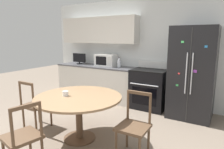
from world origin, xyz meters
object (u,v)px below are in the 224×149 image
object	(u,v)px
refrigerator	(192,73)
microwave	(106,60)
countertop_tv	(79,58)
candle_glass	(65,94)
dining_chair_left	(35,105)
dining_chair_near	(23,137)
counter_bottle	(119,64)
dining_chair_right	(134,126)
oven_range	(149,88)

from	to	relation	value
refrigerator	microwave	bearing A→B (deg)	176.37
countertop_tv	candle_glass	world-z (taller)	countertop_tv
dining_chair_left	dining_chair_near	size ratio (longest dim) A/B	1.00
counter_bottle	dining_chair_right	distance (m)	2.47
dining_chair_near	counter_bottle	bearing A→B (deg)	17.08
microwave	dining_chair_near	distance (m)	3.18
candle_glass	oven_range	bearing A→B (deg)	72.90
dining_chair_left	dining_chair_right	xyz separation A→B (m)	(1.92, 0.13, 0.00)
countertop_tv	dining_chair_near	xyz separation A→B (m)	(1.57, -2.98, -0.63)
oven_range	dining_chair_left	xyz separation A→B (m)	(-1.41, -2.10, -0.03)
oven_range	candle_glass	distance (m)	2.22
dining_chair_left	microwave	bearing A→B (deg)	86.07
dining_chair_right	candle_glass	bearing A→B (deg)	5.47
refrigerator	dining_chair_near	size ratio (longest dim) A/B	2.08
microwave	dining_chair_near	size ratio (longest dim) A/B	0.61
dining_chair_left	candle_glass	distance (m)	0.83
countertop_tv	dining_chair_left	bearing A→B (deg)	-71.48
countertop_tv	dining_chair_left	xyz separation A→B (m)	(0.71, -2.11, -0.63)
dining_chair_left	counter_bottle	bearing A→B (deg)	74.98
dining_chair_near	microwave	bearing A→B (deg)	24.70
counter_bottle	dining_chair_near	world-z (taller)	counter_bottle
dining_chair_near	candle_glass	size ratio (longest dim) A/B	9.62
refrigerator	counter_bottle	xyz separation A→B (m)	(-1.77, 0.09, 0.06)
dining_chair_near	dining_chair_right	bearing A→B (deg)	-35.04
countertop_tv	counter_bottle	world-z (taller)	countertop_tv
refrigerator	countertop_tv	distance (m)	3.06
dining_chair_left	dining_chair_near	bearing A→B (deg)	-45.02
microwave	counter_bottle	world-z (taller)	microwave
dining_chair_right	refrigerator	bearing A→B (deg)	-103.48
microwave	counter_bottle	distance (m)	0.43
countertop_tv	dining_chair_right	bearing A→B (deg)	-37.06
microwave	oven_range	bearing A→B (deg)	-3.37
microwave	candle_glass	bearing A→B (deg)	-74.44
dining_chair_left	dining_chair_near	world-z (taller)	same
candle_glass	dining_chair_near	bearing A→B (deg)	-83.87
refrigerator	countertop_tv	size ratio (longest dim) A/B	4.45
refrigerator	dining_chair_left	bearing A→B (deg)	-139.10
refrigerator	dining_chair_right	bearing A→B (deg)	-102.69
counter_bottle	dining_chair_left	size ratio (longest dim) A/B	0.29
refrigerator	dining_chair_near	bearing A→B (deg)	-117.18
counter_bottle	dining_chair_left	xyz separation A→B (m)	(-0.58, -2.12, -0.56)
countertop_tv	dining_chair_near	world-z (taller)	countertop_tv
microwave	dining_chair_left	distance (m)	2.27
dining_chair_left	refrigerator	bearing A→B (deg)	41.19
countertop_tv	candle_glass	distance (m)	2.59
countertop_tv	dining_chair_left	size ratio (longest dim) A/B	0.47
dining_chair_right	dining_chair_near	distance (m)	1.46
counter_bottle	dining_chair_left	distance (m)	2.27
oven_range	microwave	xyz separation A→B (m)	(-1.25, 0.07, 0.59)
microwave	counter_bottle	bearing A→B (deg)	-7.02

